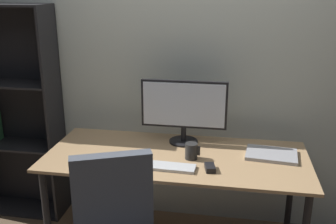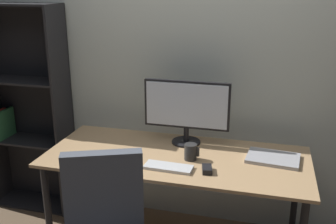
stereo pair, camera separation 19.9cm
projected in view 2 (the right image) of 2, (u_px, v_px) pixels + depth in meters
The scene contains 8 objects.
back_wall at pixel (194, 55), 2.85m from camera, with size 6.40×0.10×2.60m, color beige.
desk at pixel (176, 166), 2.55m from camera, with size 1.69×0.73×0.74m.
monitor at pixel (187, 108), 2.65m from camera, with size 0.59×0.20×0.44m.
keyboard at pixel (169, 167), 2.34m from camera, with size 0.29×0.11×0.02m, color #B7BABC.
mouse at pixel (207, 169), 2.30m from camera, with size 0.06×0.10×0.03m, color black.
coffee_mug at pixel (191, 152), 2.45m from camera, with size 0.10×0.08×0.10m.
laptop at pixel (273, 158), 2.46m from camera, with size 0.32×0.23×0.02m, color #99999E.
bookshelf at pixel (27, 111), 3.16m from camera, with size 0.68×0.28×1.66m.
Camera 2 is at (0.54, -2.25, 1.79)m, focal length 41.80 mm.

